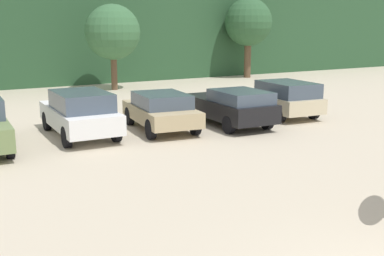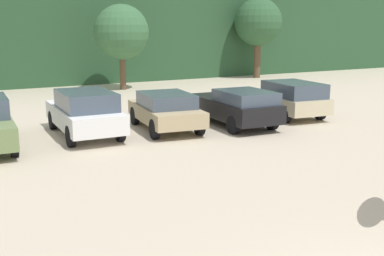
% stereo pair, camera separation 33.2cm
% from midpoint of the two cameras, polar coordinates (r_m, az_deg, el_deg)
% --- Properties ---
extents(hillside_ridge, '(108.00, 12.00, 8.04)m').
position_cam_midpoint_polar(hillside_ridge, '(37.49, -21.89, 11.56)').
color(hillside_ridge, '#284C2D').
rests_on(hillside_ridge, ground_plane).
extents(tree_ridge_back, '(3.36, 3.36, 5.21)m').
position_cam_midpoint_polar(tree_ridge_back, '(29.66, -9.89, 11.32)').
color(tree_ridge_back, brown).
rests_on(tree_ridge_back, ground_plane).
extents(tree_far_left, '(3.58, 3.58, 5.98)m').
position_cam_midpoint_polar(tree_far_left, '(36.69, 6.57, 12.54)').
color(tree_far_left, brown).
rests_on(tree_far_left, ground_plane).
extents(parked_car_white, '(2.01, 4.65, 1.65)m').
position_cam_midpoint_polar(parked_car_white, '(17.28, -13.95, 1.84)').
color(parked_car_white, white).
rests_on(parked_car_white, ground_plane).
extents(parked_car_tan, '(2.36, 4.29, 1.42)m').
position_cam_midpoint_polar(parked_car_tan, '(17.90, -4.31, 2.21)').
color(parked_car_tan, tan).
rests_on(parked_car_tan, ground_plane).
extents(parked_car_black, '(2.15, 4.64, 1.48)m').
position_cam_midpoint_polar(parked_car_black, '(18.75, 4.17, 2.70)').
color(parked_car_black, black).
rests_on(parked_car_black, ground_plane).
extents(parked_car_champagne, '(2.35, 4.65, 1.55)m').
position_cam_midpoint_polar(parked_car_champagne, '(21.06, 10.20, 3.67)').
color(parked_car_champagne, beige).
rests_on(parked_car_champagne, ground_plane).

